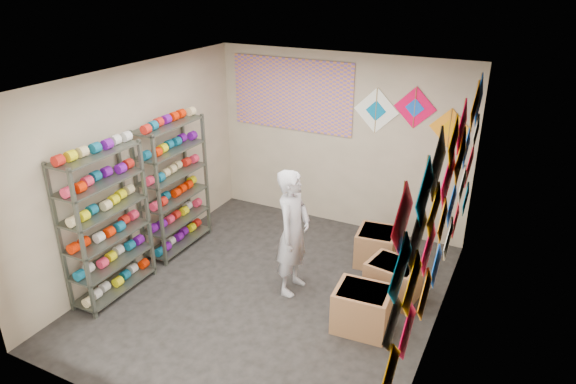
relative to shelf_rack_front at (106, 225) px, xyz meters
The scene contains 12 objects.
ground 2.19m from the shelf_rack_front, 25.53° to the left, with size 4.50×4.50×0.00m, color black.
room_walls 2.09m from the shelf_rack_front, 25.53° to the left, with size 4.50×4.50×4.50m.
shelf_rack_front is the anchor object (origin of this frame).
shelf_rack_back 1.30m from the shelf_rack_front, 90.00° to the left, with size 0.40×1.10×1.90m, color #4C5147.
string_spools 0.66m from the shelf_rack_front, 90.00° to the left, with size 0.12×2.36×0.12m.
kite_wall_display 3.92m from the shelf_rack_front, 12.42° to the left, with size 0.06×4.20×2.05m.
back_wall_kites 4.27m from the shelf_rack_front, 47.83° to the left, with size 1.67×0.02×0.81m.
poster 3.40m from the shelf_rack_front, 72.35° to the left, with size 2.00×0.01×1.10m, color #7151B0.
shopkeeper 2.26m from the shelf_rack_front, 27.95° to the left, with size 0.40×0.60×1.63m, color silver.
carton_a 3.20m from the shelf_rack_front, 13.14° to the left, with size 0.61×0.51×0.51m, color #A07246.
carton_b 3.57m from the shelf_rack_front, 24.46° to the left, with size 0.60×0.49×0.49m, color #A07246.
carton_c 3.56m from the shelf_rack_front, 38.10° to the left, with size 0.51×0.56×0.49m, color #A07246.
Camera 1 is at (2.64, -4.79, 3.80)m, focal length 32.00 mm.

